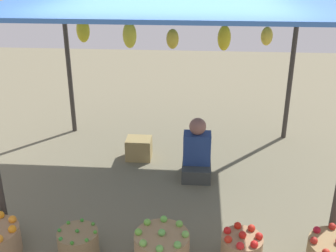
{
  "coord_description": "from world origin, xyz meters",
  "views": [
    {
      "loc": [
        0.31,
        -4.71,
        2.7
      ],
      "look_at": [
        0.0,
        -0.65,
        0.95
      ],
      "focal_mm": 44.81,
      "sensor_mm": 36.0,
      "label": 1
    }
  ],
  "objects_px": {
    "basket_green_chilies": "(78,243)",
    "basket_green_apples": "(162,247)",
    "basket_red_tomatoes": "(241,249)",
    "wooden_crate_near_vendor": "(139,148)",
    "vendor_person": "(197,155)"
  },
  "relations": [
    {
      "from": "basket_green_apples",
      "to": "wooden_crate_near_vendor",
      "type": "distance_m",
      "value": 2.1
    },
    {
      "from": "basket_green_chilies",
      "to": "basket_red_tomatoes",
      "type": "distance_m",
      "value": 1.52
    },
    {
      "from": "basket_green_apples",
      "to": "wooden_crate_near_vendor",
      "type": "bearing_deg",
      "value": 103.77
    },
    {
      "from": "basket_green_apples",
      "to": "basket_red_tomatoes",
      "type": "bearing_deg",
      "value": 1.68
    },
    {
      "from": "basket_green_chilies",
      "to": "basket_green_apples",
      "type": "height_order",
      "value": "basket_green_apples"
    },
    {
      "from": "vendor_person",
      "to": "basket_green_apples",
      "type": "distance_m",
      "value": 1.65
    },
    {
      "from": "basket_green_apples",
      "to": "basket_red_tomatoes",
      "type": "height_order",
      "value": "same"
    },
    {
      "from": "wooden_crate_near_vendor",
      "to": "basket_green_chilies",
      "type": "bearing_deg",
      "value": -98.39
    },
    {
      "from": "basket_green_chilies",
      "to": "basket_green_apples",
      "type": "xyz_separation_m",
      "value": [
        0.8,
        -0.03,
        0.02
      ]
    },
    {
      "from": "basket_green_chilies",
      "to": "basket_red_tomatoes",
      "type": "bearing_deg",
      "value": -0.5
    },
    {
      "from": "basket_green_chilies",
      "to": "vendor_person",
      "type": "bearing_deg",
      "value": 55.31
    },
    {
      "from": "basket_green_apples",
      "to": "basket_red_tomatoes",
      "type": "xyz_separation_m",
      "value": [
        0.73,
        0.02,
        0.0
      ]
    },
    {
      "from": "vendor_person",
      "to": "basket_green_chilies",
      "type": "relative_size",
      "value": 2.03
    },
    {
      "from": "basket_red_tomatoes",
      "to": "wooden_crate_near_vendor",
      "type": "distance_m",
      "value": 2.36
    },
    {
      "from": "vendor_person",
      "to": "basket_red_tomatoes",
      "type": "bearing_deg",
      "value": -74.87
    }
  ]
}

